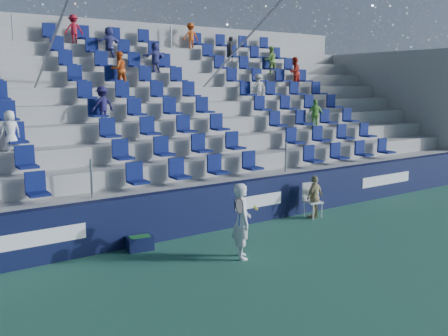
% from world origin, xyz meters
% --- Properties ---
extents(ground, '(70.00, 70.00, 0.00)m').
position_xyz_m(ground, '(0.00, 0.00, 0.00)').
color(ground, '#2A624B').
rests_on(ground, ground).
extents(sponsor_wall, '(24.00, 0.32, 1.20)m').
position_xyz_m(sponsor_wall, '(0.00, 3.15, 0.60)').
color(sponsor_wall, '#0E1435').
rests_on(sponsor_wall, ground).
extents(grandstand, '(24.00, 8.17, 6.63)m').
position_xyz_m(grandstand, '(0.00, 8.24, 2.14)').
color(grandstand, '#A9AAA4').
rests_on(grandstand, ground).
extents(tennis_player, '(0.72, 0.73, 1.69)m').
position_xyz_m(tennis_player, '(-0.57, 0.98, 0.85)').
color(tennis_player, silver).
rests_on(tennis_player, ground).
extents(line_judge_chair, '(0.51, 0.52, 1.00)m').
position_xyz_m(line_judge_chair, '(3.15, 2.65, 0.57)').
color(line_judge_chair, white).
rests_on(line_judge_chair, ground).
extents(line_judge, '(0.77, 0.45, 1.23)m').
position_xyz_m(line_judge, '(3.15, 2.50, 0.62)').
color(line_judge, tan).
rests_on(line_judge, ground).
extents(ball_bin, '(0.64, 0.48, 0.33)m').
position_xyz_m(ball_bin, '(-2.21, 2.75, 0.18)').
color(ball_bin, '#10163C').
rests_on(ball_bin, ground).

